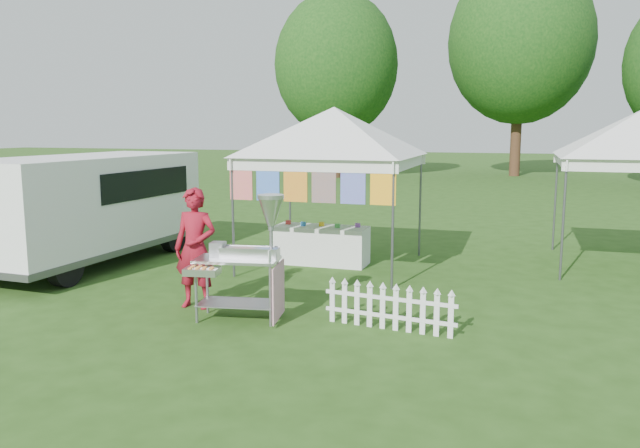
% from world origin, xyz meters
% --- Properties ---
extents(ground, '(120.00, 120.00, 0.00)m').
position_xyz_m(ground, '(0.00, 0.00, 0.00)').
color(ground, '#274A15').
rests_on(ground, ground).
extents(canopy_main, '(4.24, 4.24, 3.45)m').
position_xyz_m(canopy_main, '(0.00, 3.49, 2.99)').
color(canopy_main, '#59595E').
rests_on(canopy_main, ground).
extents(tree_left, '(6.40, 6.40, 9.53)m').
position_xyz_m(tree_left, '(-6.00, 24.00, 5.83)').
color(tree_left, '#3E2A16').
rests_on(tree_left, ground).
extents(tree_mid, '(7.60, 7.60, 11.52)m').
position_xyz_m(tree_mid, '(3.00, 28.00, 7.14)').
color(tree_mid, '#3E2A16').
rests_on(tree_mid, ground).
extents(donut_cart, '(1.26, 1.03, 1.73)m').
position_xyz_m(donut_cart, '(-0.09, -0.16, 1.02)').
color(donut_cart, gray).
rests_on(donut_cart, ground).
extents(vendor, '(0.66, 0.45, 1.77)m').
position_xyz_m(vendor, '(-1.11, 0.18, 0.88)').
color(vendor, maroon).
rests_on(vendor, ground).
extents(cargo_van, '(2.21, 5.09, 2.08)m').
position_xyz_m(cargo_van, '(-4.57, 2.33, 1.12)').
color(cargo_van, white).
rests_on(cargo_van, ground).
extents(picket_fence, '(1.79, 0.25, 0.56)m').
position_xyz_m(picket_fence, '(1.80, 0.02, 0.29)').
color(picket_fence, white).
rests_on(picket_fence, ground).
extents(display_table, '(1.80, 0.70, 0.73)m').
position_xyz_m(display_table, '(-0.28, 3.58, 0.37)').
color(display_table, white).
rests_on(display_table, ground).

